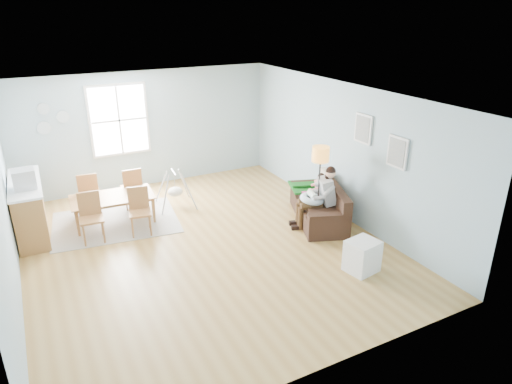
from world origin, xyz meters
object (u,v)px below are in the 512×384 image
monitor (23,179)px  chair_ne (132,186)px  baby_swing (175,191)px  dining_table (114,210)px  chair_nw (89,191)px  chair_se (139,208)px  counter (29,208)px  floor_lamp (320,161)px  storage_cube (362,256)px  toddler (316,187)px  chair_sw (91,214)px  sofa (321,207)px  father (319,195)px

monitor → chair_ne: bearing=17.5°
chair_ne → baby_swing: chair_ne is taller
dining_table → baby_swing: 1.36m
chair_nw → chair_ne: bearing=-6.8°
chair_se → counter: size_ratio=0.47×
floor_lamp → storage_cube: floor_lamp is taller
toddler → storage_cube: (-0.53, -2.09, -0.37)m
chair_sw → chair_se: size_ratio=1.02×
dining_table → monitor: (-1.47, -0.09, 0.94)m
sofa → floor_lamp: floor_lamp is taller
chair_nw → sofa: bearing=-30.7°
father → chair_nw: bearing=145.9°
toddler → counter: (-5.20, 1.86, -0.11)m
toddler → baby_swing: toddler is taller
father → counter: 5.48m
father → chair_se: bearing=156.8°
counter → monitor: bearing=-88.8°
chair_nw → counter: bearing=-161.7°
father → storage_cube: (-0.33, -1.70, -0.38)m
father → counter: size_ratio=0.65×
toddler → monitor: (-5.19, 1.50, 0.58)m
chair_sw → monitor: size_ratio=2.39×
dining_table → chair_nw: chair_nw is taller
storage_cube → dining_table: dining_table is taller
sofa → chair_se: chair_se is taller
chair_se → monitor: bearing=163.5°
chair_se → chair_ne: bearing=82.9°
chair_nw → monitor: size_ratio=2.40×
monitor → floor_lamp: bearing=-20.3°
chair_ne → baby_swing: 0.90m
chair_se → monitor: monitor is taller
floor_lamp → chair_nw: bearing=146.5°
storage_cube → dining_table: 4.88m
floor_lamp → dining_table: size_ratio=1.01×
father → storage_cube: father is taller
dining_table → chair_se: bearing=-57.4°
toddler → chair_sw: size_ratio=0.82×
father → monitor: monitor is taller
dining_table → chair_sw: chair_sw is taller
floor_lamp → chair_ne: (-3.02, 2.47, -0.81)m
sofa → chair_sw: (-4.22, 1.25, 0.25)m
floor_lamp → chair_sw: bearing=160.7°
chair_se → counter: (-1.84, 0.90, 0.03)m
chair_sw → counter: counter is taller
sofa → toddler: size_ratio=2.70×
floor_lamp → baby_swing: bearing=135.5°
counter → father: bearing=-24.3°
storage_cube → dining_table: bearing=130.8°
father → dining_table: (-3.52, 1.99, -0.37)m
storage_cube → chair_sw: bearing=139.4°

